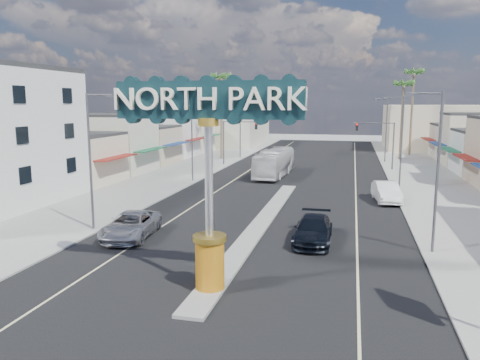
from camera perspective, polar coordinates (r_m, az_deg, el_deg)
The scene contains 24 objects.
ground at distance 48.24m, azimuth 6.18°, elevation -0.69°, with size 160.00×160.00×0.00m, color gray.
road at distance 48.24m, azimuth 6.18°, elevation -0.68°, with size 20.00×120.00×0.01m, color black.
median_island at distance 32.77m, azimuth 2.56°, elevation -5.32°, with size 1.30×30.00×0.16m, color gray.
sidewalk_left at distance 51.86m, azimuth -9.34°, elevation 0.01°, with size 8.00×120.00×0.12m, color gray.
sidewalk_right at distance 48.53m, azimuth 22.81°, elevation -1.24°, with size 8.00×120.00×0.12m, color gray.
storefront_row_left at distance 67.41m, azimuth -12.99°, elevation 4.56°, with size 12.00×42.00×6.00m, color beige.
backdrop_far_left at distance 96.39m, azimuth -3.40°, elevation 6.76°, with size 20.00×20.00×8.00m, color #B7B29E.
backdrop_far_right at distance 93.61m, azimuth 23.48°, elevation 5.92°, with size 20.00×20.00×8.00m, color beige.
gateway_sign at distance 20.17m, azimuth -3.85°, elevation 2.35°, with size 8.20×1.50×9.15m.
traffic_signal_left at distance 63.11m, azimuth -0.43°, elevation 5.64°, with size 5.09×0.45×6.00m.
traffic_signal_right at distance 61.35m, azimuth 16.54°, elevation 5.15°, with size 5.09×0.45×6.00m.
streetlight_l_near at distance 31.88m, azimuth -17.59°, elevation 2.96°, with size 2.03×0.22×9.00m.
streetlight_l_mid at distance 50.02m, azimuth -5.71°, elevation 5.53°, with size 2.03×0.22×9.00m.
streetlight_l_far at distance 71.13m, azimuth 0.15°, elevation 6.70°, with size 2.03×0.22×9.00m.
streetlight_r_near at distance 27.69m, azimuth 22.66°, elevation 1.76°, with size 2.03×0.22×9.00m.
streetlight_r_mid at distance 47.46m, azimuth 18.93°, elevation 4.86°, with size 2.03×0.22×9.00m.
streetlight_r_far at distance 69.35m, azimuth 17.28°, elevation 6.22°, with size 2.03×0.22×9.00m.
palm_left_far at distance 69.83m, azimuth -2.33°, elevation 11.92°, with size 2.60×2.60×13.10m.
palm_right_mid at distance 73.50m, azimuth 19.33°, elevation 10.59°, with size 2.60×2.60×12.10m.
palm_right_far at distance 79.74m, azimuth 20.43°, elevation 11.68°, with size 2.60×2.60×14.10m.
suv_left at distance 30.32m, azimuth -13.15°, elevation -5.39°, with size 2.62×5.69×1.58m, color #ACACB1.
suv_right at distance 28.83m, azimuth 8.90°, elevation -6.03°, with size 2.20×5.40×1.57m, color black.
car_parked_right at distance 41.96m, azimuth 17.41°, elevation -1.39°, with size 1.82×5.23×1.72m, color white.
city_bus at distance 54.12m, azimuth 4.22°, elevation 2.11°, with size 2.63×11.22×3.13m, color silver.
Camera 1 is at (5.98, -17.13, 8.39)m, focal length 35.00 mm.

